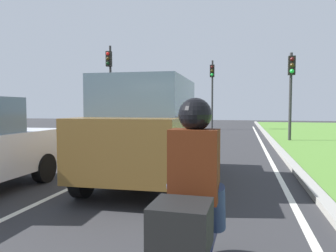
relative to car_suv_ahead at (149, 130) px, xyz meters
name	(u,v)px	position (x,y,z in m)	size (l,w,h in m)	color
ground_plane	(172,149)	(-0.71, 5.56, -1.17)	(60.00, 60.00, 0.00)	#2D2D30
lane_line_center	(155,148)	(-1.41, 5.56, -1.16)	(0.12, 32.00, 0.01)	silver
lane_line_right_edge	(266,152)	(2.89, 5.56, -1.16)	(0.12, 32.00, 0.01)	silver
curb_right	(280,151)	(3.39, 5.56, -1.11)	(0.24, 48.00, 0.12)	#9E9B93
car_suv_ahead	(149,130)	(0.00, 0.00, 0.00)	(2.06, 4.54, 2.28)	brown
car_hatchback_far	(123,125)	(-3.02, 6.12, -0.28)	(1.83, 3.75, 1.78)	navy
motorcycle	(193,238)	(1.64, -4.23, -0.60)	(0.41, 1.90, 1.01)	#0C143F
rider_person	(195,163)	(1.64, -4.18, 0.02)	(0.51, 0.41, 1.16)	#4C1E0C
traffic_light_near_right	(291,81)	(4.26, 9.57, 1.77)	(0.32, 0.50, 4.29)	#2D2D2D
traffic_light_overhead_left	(110,76)	(-5.81, 11.22, 2.39)	(0.32, 0.50, 5.36)	#2D2D2D
traffic_light_far_median	(212,84)	(-0.22, 17.15, 2.25)	(0.32, 0.50, 5.14)	#2D2D2D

